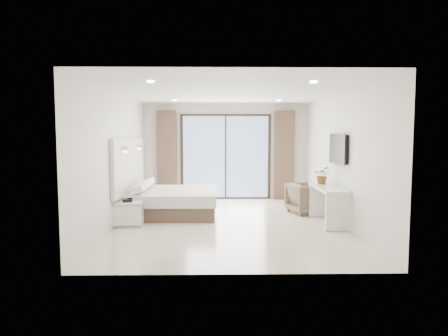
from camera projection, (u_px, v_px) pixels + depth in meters
The scene contains 8 objects.
ground at pixel (229, 222), 8.37m from camera, with size 6.20×6.20×0.00m, color beige.
room_shell at pixel (219, 146), 9.07m from camera, with size 4.62×6.22×2.72m.
bed at pixel (172, 202), 9.19m from camera, with size 2.03×1.93×0.71m.
nightstand at pixel (129, 214), 8.03m from camera, with size 0.57×0.48×0.49m.
phone at pixel (127, 200), 8.01m from camera, with size 0.19×0.15×0.06m, color black.
console_desk at pixel (328, 197), 8.23m from camera, with size 0.46×1.49×0.77m.
plant at pixel (322, 177), 8.64m from camera, with size 0.35×0.39×0.30m, color #33662D.
armchair at pixel (306, 197), 9.34m from camera, with size 0.75×0.70×0.77m, color #7E7052.
Camera 1 is at (-0.25, -8.24, 1.86)m, focal length 32.00 mm.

